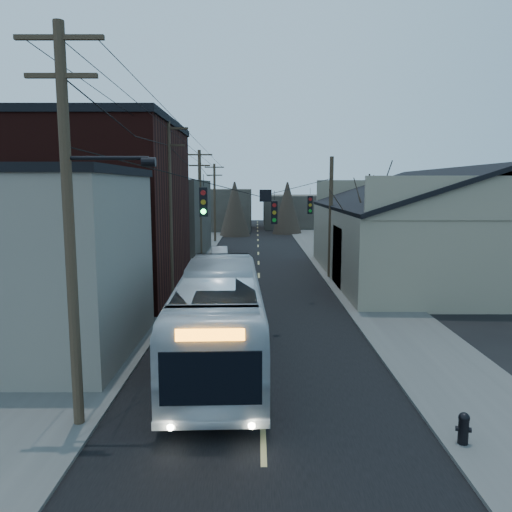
% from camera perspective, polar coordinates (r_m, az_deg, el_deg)
% --- Properties ---
extents(ground, '(160.00, 160.00, 0.00)m').
position_cam_1_polar(ground, '(11.76, 0.99, -25.57)').
color(ground, black).
rests_on(ground, ground).
extents(road_surface, '(9.00, 110.00, 0.02)m').
position_cam_1_polar(road_surface, '(40.32, 0.30, -1.24)').
color(road_surface, black).
rests_on(road_surface, ground).
extents(sidewalk_left, '(4.00, 110.00, 0.12)m').
position_cam_1_polar(sidewalk_left, '(40.81, -8.87, -1.15)').
color(sidewalk_left, '#474744').
rests_on(sidewalk_left, ground).
extents(sidewalk_right, '(4.00, 110.00, 0.12)m').
position_cam_1_polar(sidewalk_right, '(40.86, 9.46, -1.15)').
color(sidewalk_right, '#474744').
rests_on(sidewalk_right, ground).
extents(building_clapboard, '(8.00, 8.00, 7.00)m').
position_cam_1_polar(building_clapboard, '(20.98, -24.83, -0.96)').
color(building_clapboard, gray).
rests_on(building_clapboard, ground).
extents(building_brick, '(10.00, 12.00, 10.00)m').
position_cam_1_polar(building_brick, '(31.41, -18.24, 4.88)').
color(building_brick, black).
rests_on(building_brick, ground).
extents(building_left_far, '(9.00, 14.00, 7.00)m').
position_cam_1_polar(building_left_far, '(46.83, -11.46, 4.20)').
color(building_left_far, '#36322B').
rests_on(building_left_far, ground).
extents(warehouse, '(16.16, 20.60, 7.73)m').
position_cam_1_polar(warehouse, '(37.40, 20.69, 1.67)').
color(warehouse, gray).
rests_on(warehouse, ground).
extents(building_far_left, '(10.00, 12.00, 6.00)m').
position_cam_1_polar(building_far_left, '(75.10, -4.41, 5.34)').
color(building_far_left, '#36322B').
rests_on(building_far_left, ground).
extents(building_far_right, '(12.00, 14.00, 5.00)m').
position_cam_1_polar(building_far_right, '(80.22, 5.21, 5.14)').
color(building_far_right, '#36322B').
rests_on(building_far_right, ground).
extents(bare_tree, '(0.40, 0.40, 7.20)m').
position_cam_1_polar(bare_tree, '(30.67, 12.63, 2.40)').
color(bare_tree, black).
rests_on(bare_tree, ground).
extents(utility_lines, '(11.24, 45.28, 10.50)m').
position_cam_1_polar(utility_lines, '(34.10, -4.91, 5.40)').
color(utility_lines, '#382B1E').
rests_on(utility_lines, ground).
extents(bus, '(3.44, 12.66, 3.50)m').
position_cam_1_polar(bus, '(18.59, -4.23, -6.82)').
color(bus, silver).
rests_on(bus, ground).
extents(parked_car, '(1.74, 4.03, 1.29)m').
position_cam_1_polar(parked_car, '(43.11, -4.20, 0.20)').
color(parked_car, '#B7BBBF').
rests_on(parked_car, ground).
extents(fire_hydrant, '(0.40, 0.28, 0.81)m').
position_cam_1_polar(fire_hydrant, '(14.10, 22.64, -17.59)').
color(fire_hydrant, black).
rests_on(fire_hydrant, sidewalk_right).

